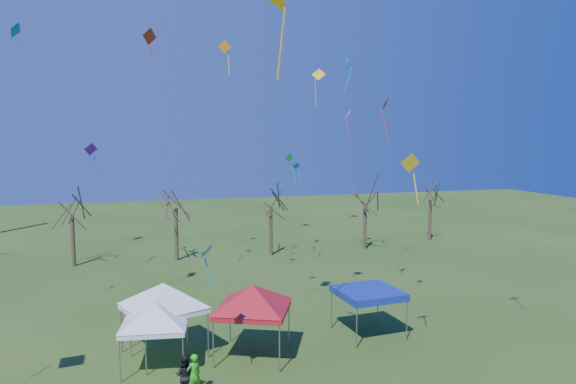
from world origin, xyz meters
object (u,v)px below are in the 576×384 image
object	(u,v)px
tent_white_west	(163,288)
tent_white_mid	(154,307)
tree_3	(271,189)
person_green	(194,375)
tent_red	(253,290)
person_dark	(185,375)
tree_4	(366,186)
tent_blue	(368,293)
tree_2	(175,189)
tree_1	(71,197)
tree_5	(431,186)

from	to	relation	value
tent_white_west	tent_white_mid	bearing A→B (deg)	-109.55
tree_3	tent_white_mid	world-z (taller)	tree_3
tent_white_west	person_green	bearing A→B (deg)	-77.88
tree_3	tent_red	bearing A→B (deg)	-106.68
tree_3	tent_white_mid	distance (m)	23.90
tree_3	tent_white_mid	size ratio (longest dim) A/B	1.96
tent_white_west	tent_red	distance (m)	4.35
tent_red	person_dark	xyz separation A→B (m)	(-3.52, -2.93, -2.47)
tree_4	tent_blue	size ratio (longest dim) A/B	2.33
tree_2	tent_white_west	bearing A→B (deg)	-95.82
tree_1	tent_white_west	size ratio (longest dim) A/B	1.71
tree_2	person_dark	size ratio (longest dim) A/B	4.78
tent_blue	person_dark	size ratio (longest dim) A/B	1.98
tree_3	tent_blue	size ratio (longest dim) A/B	2.33
tent_white_west	tent_red	bearing A→B (deg)	-18.48
tree_5	person_dark	distance (m)	38.21
tree_2	tent_white_mid	xyz separation A→B (m)	(-2.51, -21.36, -3.39)
tree_2	tree_3	world-z (taller)	tree_2
tree_3	tent_white_west	size ratio (longest dim) A/B	1.79
person_dark	person_green	xyz separation A→B (m)	(0.35, -0.13, 0.03)
tree_3	tent_white_west	bearing A→B (deg)	-117.92
tree_3	person_dark	xyz separation A→B (m)	(-9.84, -24.02, -5.22)
tree_3	tent_red	size ratio (longest dim) A/B	1.81
tree_4	tree_2	bearing A→B (deg)	178.78
tree_1	tent_white_west	bearing A→B (deg)	-72.63
tree_3	tree_4	xyz separation A→B (m)	(9.32, -0.04, -0.02)
tree_1	tree_3	size ratio (longest dim) A/B	0.95
tree_1	tent_white_west	world-z (taller)	tree_1
tree_1	tent_red	world-z (taller)	tree_1
tree_2	tent_white_mid	bearing A→B (deg)	-96.71
person_dark	tree_1	bearing A→B (deg)	-49.97
tree_1	tent_red	xyz separation A→B (m)	(10.48, -21.69, -2.46)
tree_3	tree_5	xyz separation A→B (m)	(17.69, 2.02, -0.35)
tent_white_west	person_green	xyz separation A→B (m)	(0.95, -4.44, -2.48)
person_dark	tent_white_west	bearing A→B (deg)	-57.80
tent_white_mid	person_dark	size ratio (longest dim) A/B	2.35
tree_1	tree_5	distance (m)	34.52
person_dark	tree_3	bearing A→B (deg)	-88.03
tree_4	tent_white_mid	distance (m)	29.32
tent_red	tent_blue	world-z (taller)	tent_red
tree_4	tent_blue	world-z (taller)	tree_4
tent_white_mid	person_green	world-z (taller)	tent_white_mid
person_dark	person_green	bearing A→B (deg)	-175.99
person_green	tree_5	bearing A→B (deg)	-160.76
tree_5	tent_blue	xyz separation A→B (m)	(-17.44, -22.08, -3.44)
tree_5	person_dark	bearing A→B (deg)	-136.59
tree_4	tent_white_west	xyz separation A→B (m)	(-19.77, -19.67, -2.70)
tent_white_west	tent_blue	bearing A→B (deg)	-1.89
tent_blue	person_dark	bearing A→B (deg)	-158.59
tree_5	tent_blue	size ratio (longest dim) A/B	2.20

